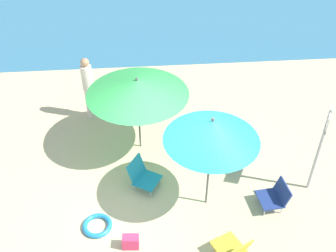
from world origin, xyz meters
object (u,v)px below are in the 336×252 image
Objects in this scene: person_a at (231,151)px; person_b at (88,88)px; beach_chair_a at (233,248)px; umbrella_green at (137,87)px; umbrella_teal at (212,130)px; beach_chair_d at (275,196)px; warning_sign at (322,139)px; beach_chair_b at (142,175)px; swim_ring at (97,225)px; beach_chair_c at (201,145)px; beach_bag at (131,242)px.

person_a is 0.53× the size of person_b.
beach_chair_a is at bearing 156.80° from person_a.
umbrella_teal reaches higher than umbrella_green.
umbrella_green is 3.83× the size of beach_chair_d.
beach_chair_a reaches higher than beach_chair_d.
person_a is 1.88m from warning_sign.
swim_ring is (-0.87, -0.98, -0.27)m from beach_chair_b.
beach_chair_c is (1.33, -0.40, -1.32)m from umbrella_green.
person_b is 4.10m from beach_bag.
umbrella_teal is at bearing -7.19° from beach_chair_c.
beach_chair_c is 0.31× the size of warning_sign.
umbrella_green is at bearing 68.59° from swim_ring.
umbrella_teal reaches higher than beach_chair_b.
beach_chair_a is 2.52m from swim_ring.
umbrella_green is at bearing -110.08° from beach_chair_c.
beach_chair_b is 1.49m from beach_bag.
swim_ring is (-3.41, -0.24, -0.23)m from beach_chair_d.
person_b is 5.37m from warning_sign.
beach_chair_a is 0.43× the size of person_b.
beach_chair_b is 3.53m from warning_sign.
umbrella_teal is 1.27× the size of person_b.
swim_ring is at bearing -53.73° from beach_chair_c.
person_b reaches higher than beach_chair_d.
umbrella_teal is 2.08m from beach_chair_c.
umbrella_green is 7.41× the size of beach_bag.
person_a is at bearing -36.29° from beach_chair_a.
umbrella_teal reaches higher than beach_chair_c.
person_b is (-2.65, 4.35, 0.52)m from beach_chair_a.
umbrella_green is 1.80m from beach_chair_b.
beach_bag is (0.92, -3.93, -0.71)m from person_b.
umbrella_teal is 2.95× the size of beach_chair_a.
beach_chair_b is at bearing -22.40° from beach_chair_d.
person_a is 0.44× the size of warning_sign.
beach_chair_c is 3.04m from person_b.
person_b is 2.96× the size of swim_ring.
umbrella_teal is 1.84m from person_a.
person_b is at bearing 175.38° from warning_sign.
swim_ring is at bearing -144.34° from warning_sign.
umbrella_green is 2.19m from umbrella_teal.
warning_sign is at bearing -129.84° from person_a.
umbrella_teal is at bearing 31.37° from beach_bag.
warning_sign is at bearing 17.22° from beach_bag.
person_b reaches higher than swim_ring.
beach_chair_b is (-1.23, 0.55, -1.52)m from umbrella_teal.
umbrella_teal is at bearing -55.36° from umbrella_green.
umbrella_green reaches higher than beach_chair_c.
umbrella_green is 2.96× the size of beach_chair_b.
beach_bag is (-0.25, -2.70, -1.48)m from umbrella_green.
beach_chair_b reaches higher than beach_chair_c.
person_b is (-1.17, 1.23, -0.77)m from umbrella_green.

